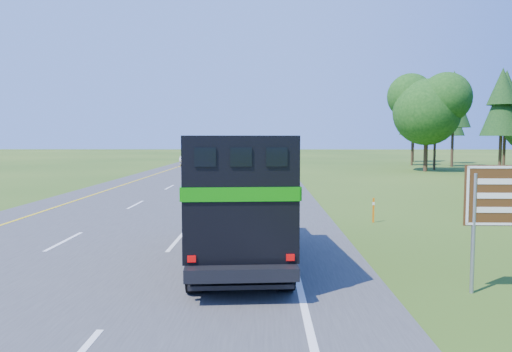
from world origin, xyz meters
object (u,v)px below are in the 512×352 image
(far_car, at_px, (231,150))
(horse_truck, at_px, (237,195))
(exit_sign, at_px, (509,201))
(white_suv, at_px, (197,158))

(far_car, bearing_deg, horse_truck, -90.54)
(exit_sign, bearing_deg, far_car, 98.24)
(white_suv, distance_m, far_car, 53.32)
(white_suv, relative_size, exit_sign, 2.24)
(white_suv, bearing_deg, far_car, 92.85)
(white_suv, relative_size, far_car, 1.57)
(far_car, xyz_separation_m, exit_sign, (13.17, -104.22, 1.24))
(white_suv, xyz_separation_m, far_car, (0.58, 53.32, -0.22))
(horse_truck, distance_m, far_car, 101.88)
(far_car, distance_m, exit_sign, 105.05)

